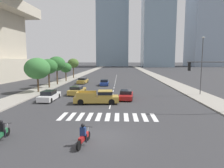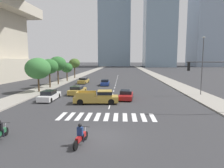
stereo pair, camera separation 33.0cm
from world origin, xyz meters
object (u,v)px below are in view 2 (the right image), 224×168
(sedan_white_0, at_px, (49,96))
(sedan_gold_4, at_px, (84,81))
(traffic_signal_near, at_px, (214,75))
(street_tree_third, at_px, (58,64))
(sedan_gold_3, at_px, (77,90))
(street_lamp_east, at_px, (202,62))
(motorcycle_trailing, at_px, (81,136))
(street_tree_nearest, at_px, (38,68))
(street_tree_second, at_px, (49,66))
(sedan_red_2, at_px, (126,95))
(street_tree_fifth, at_px, (74,63))
(pickup_truck, at_px, (98,97))
(motorcycle_lead, at_px, (0,132))
(street_tree_fourth, at_px, (67,68))
(sedan_blue_1, at_px, (105,83))

(sedan_white_0, bearing_deg, sedan_gold_4, -2.40)
(traffic_signal_near, height_order, street_tree_third, street_tree_third)
(sedan_gold_3, relative_size, street_lamp_east, 0.51)
(motorcycle_trailing, xyz_separation_m, traffic_signal_near, (12.07, 8.20, 3.43))
(motorcycle_trailing, bearing_deg, sedan_gold_4, 22.00)
(street_tree_nearest, bearing_deg, street_tree_third, 90.00)
(street_tree_third, bearing_deg, street_lamp_east, -23.44)
(street_tree_second, xyz_separation_m, street_tree_third, (-0.00, 4.96, 0.43))
(sedan_gold_3, bearing_deg, sedan_red_2, -108.63)
(street_lamp_east, bearing_deg, street_tree_fifth, 134.89)
(pickup_truck, relative_size, street_tree_fifth, 0.99)
(sedan_gold_3, xyz_separation_m, sedan_gold_4, (-1.86, 14.53, 0.01))
(sedan_gold_4, relative_size, street_tree_third, 0.76)
(street_lamp_east, height_order, street_tree_third, street_lamp_east)
(pickup_truck, bearing_deg, traffic_signal_near, -21.63)
(pickup_truck, relative_size, street_tree_nearest, 1.00)
(pickup_truck, bearing_deg, street_lamp_east, 18.94)
(motorcycle_trailing, distance_m, sedan_white_0, 15.70)
(sedan_red_2, height_order, street_lamp_east, street_lamp_east)
(sedan_gold_3, bearing_deg, sedan_gold_4, 11.87)
(motorcycle_trailing, height_order, street_tree_nearest, street_tree_nearest)
(sedan_red_2, xyz_separation_m, sedan_gold_3, (-7.85, 3.37, 0.05))
(motorcycle_lead, distance_m, street_tree_second, 25.63)
(traffic_signal_near, relative_size, street_tree_third, 0.91)
(sedan_white_0, height_order, street_tree_fourth, street_tree_fourth)
(street_tree_fifth, bearing_deg, traffic_signal_near, -57.54)
(motorcycle_trailing, relative_size, street_lamp_east, 0.25)
(pickup_truck, distance_m, sedan_gold_4, 21.91)
(pickup_truck, distance_m, traffic_signal_near, 13.42)
(street_tree_nearest, distance_m, street_tree_fifth, 25.27)
(street_tree_third, bearing_deg, motorcycle_lead, -78.99)
(street_tree_fourth, bearing_deg, street_tree_second, -90.00)
(motorcycle_trailing, xyz_separation_m, street_tree_third, (-11.54, 30.16, 4.11))
(sedan_gold_3, distance_m, street_tree_fifth, 27.79)
(pickup_truck, bearing_deg, sedan_white_0, 162.60)
(street_tree_second, distance_m, street_tree_fourth, 11.98)
(sedan_white_0, bearing_deg, street_tree_fourth, 10.46)
(street_tree_third, bearing_deg, motorcycle_trailing, -69.06)
(sedan_red_2, height_order, sedan_gold_4, sedan_gold_4)
(street_tree_fourth, bearing_deg, motorcycle_trailing, -72.75)
(sedan_gold_3, relative_size, street_tree_second, 0.81)
(sedan_gold_3, bearing_deg, sedan_blue_1, -12.73)
(sedan_blue_1, bearing_deg, street_tree_fifth, 32.34)
(traffic_signal_near, relative_size, street_tree_fifth, 0.96)
(sedan_gold_3, height_order, street_tree_fourth, street_tree_fourth)
(motorcycle_lead, height_order, street_tree_fourth, street_tree_fourth)
(traffic_signal_near, xyz_separation_m, street_tree_nearest, (-23.60, 11.85, 0.09))
(motorcycle_lead, xyz_separation_m, motorcycle_trailing, (5.77, -0.50, -0.00))
(sedan_red_2, bearing_deg, sedan_white_0, -77.16)
(pickup_truck, height_order, sedan_gold_4, pickup_truck)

